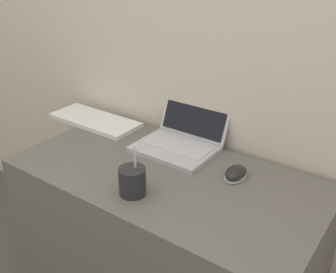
# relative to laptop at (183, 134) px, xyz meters

# --- Properties ---
(wall_back) EXTENTS (7.00, 0.04, 2.50)m
(wall_back) POSITION_rel_laptop_xyz_m (0.07, 0.12, 0.45)
(wall_back) COLOR beige
(wall_back) RESTS_ON ground_plane
(desk) EXTENTS (1.14, 0.59, 0.74)m
(desk) POSITION_rel_laptop_xyz_m (0.07, -0.21, -0.42)
(desk) COLOR #5B5651
(desk) RESTS_ON ground_plane
(laptop) EXTENTS (0.31, 0.32, 0.23)m
(laptop) POSITION_rel_laptop_xyz_m (0.00, 0.00, 0.00)
(laptop) COLOR #ADADB2
(laptop) RESTS_ON desk
(drink_cup) EXTENTS (0.09, 0.09, 0.19)m
(drink_cup) POSITION_rel_laptop_xyz_m (0.06, -0.38, -0.00)
(drink_cup) COLOR #232326
(drink_cup) RESTS_ON desk
(computer_mouse) EXTENTS (0.07, 0.11, 0.04)m
(computer_mouse) POSITION_rel_laptop_xyz_m (0.29, -0.09, -0.04)
(computer_mouse) COLOR #B2B2B7
(computer_mouse) RESTS_ON desk
(external_keyboard) EXTENTS (0.44, 0.18, 0.02)m
(external_keyboard) POSITION_rel_laptop_xyz_m (-0.47, -0.04, -0.04)
(external_keyboard) COLOR silver
(external_keyboard) RESTS_ON desk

